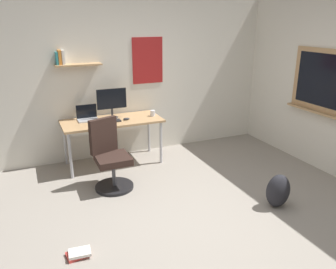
% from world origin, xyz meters
% --- Properties ---
extents(ground_plane, '(5.20, 5.20, 0.00)m').
position_xyz_m(ground_plane, '(0.00, 0.00, 0.00)').
color(ground_plane, gray).
rests_on(ground_plane, ground).
extents(wall_back, '(5.00, 0.30, 2.60)m').
position_xyz_m(wall_back, '(-0.00, 2.45, 1.30)').
color(wall_back, silver).
rests_on(wall_back, ground).
extents(desk, '(1.52, 0.67, 0.72)m').
position_xyz_m(desk, '(-0.44, 2.03, 0.65)').
color(desk, tan).
rests_on(desk, ground).
extents(office_chair, '(0.53, 0.55, 0.95)m').
position_xyz_m(office_chair, '(-0.68, 1.27, 0.41)').
color(office_chair, black).
rests_on(office_chair, ground).
extents(laptop, '(0.31, 0.21, 0.23)m').
position_xyz_m(laptop, '(-0.79, 2.19, 0.78)').
color(laptop, '#ADAFB5').
rests_on(laptop, desk).
extents(monitor_primary, '(0.46, 0.17, 0.46)m').
position_xyz_m(monitor_primary, '(-0.41, 2.14, 0.99)').
color(monitor_primary, '#38383D').
rests_on(monitor_primary, desk).
extents(keyboard, '(0.37, 0.13, 0.02)m').
position_xyz_m(keyboard, '(-0.52, 1.95, 0.73)').
color(keyboard, black).
rests_on(keyboard, desk).
extents(computer_mouse, '(0.10, 0.06, 0.03)m').
position_xyz_m(computer_mouse, '(-0.24, 1.95, 0.74)').
color(computer_mouse, '#262628').
rests_on(computer_mouse, desk).
extents(coffee_mug, '(0.08, 0.08, 0.09)m').
position_xyz_m(coffee_mug, '(0.21, 2.00, 0.77)').
color(coffee_mug, silver).
rests_on(coffee_mug, desk).
extents(backpack, '(0.32, 0.22, 0.42)m').
position_xyz_m(backpack, '(1.05, -0.05, 0.21)').
color(backpack, '#232328').
rests_on(backpack, ground).
extents(book_stack_on_floor, '(0.24, 0.19, 0.06)m').
position_xyz_m(book_stack_on_floor, '(-1.35, -0.03, 0.03)').
color(book_stack_on_floor, '#C63833').
rests_on(book_stack_on_floor, ground).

